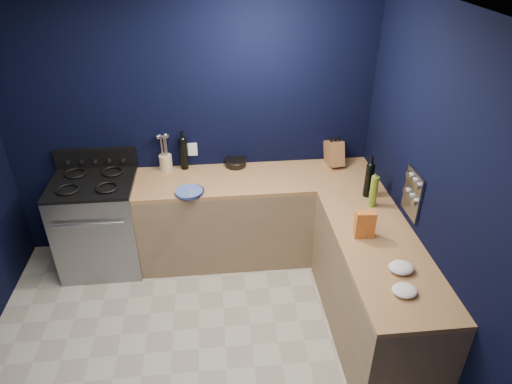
{
  "coord_description": "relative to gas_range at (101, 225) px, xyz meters",
  "views": [
    {
      "loc": [
        0.21,
        -2.36,
        3.04
      ],
      "look_at": [
        0.55,
        1.0,
        1.0
      ],
      "focal_mm": 32.17,
      "sensor_mm": 36.0,
      "label": 1
    }
  ],
  "objects": [
    {
      "name": "floor",
      "position": [
        0.93,
        -1.42,
        -0.47
      ],
      "size": [
        3.5,
        3.5,
        0.02
      ],
      "primitive_type": "cube",
      "color": "#B4AF9C",
      "rests_on": "ground"
    },
    {
      "name": "ceiling",
      "position": [
        0.93,
        -1.42,
        2.15
      ],
      "size": [
        3.5,
        3.5,
        0.02
      ],
      "primitive_type": "cube",
      "color": "silver",
      "rests_on": "ground"
    },
    {
      "name": "wall_back",
      "position": [
        0.93,
        0.34,
        0.84
      ],
      "size": [
        3.5,
        0.02,
        2.6
      ],
      "primitive_type": "cube",
      "color": "black",
      "rests_on": "ground"
    },
    {
      "name": "wall_right",
      "position": [
        2.69,
        -1.42,
        0.84
      ],
      "size": [
        0.02,
        3.5,
        2.6
      ],
      "primitive_type": "cube",
      "color": "black",
      "rests_on": "ground"
    },
    {
      "name": "cab_back",
      "position": [
        1.53,
        0.02,
        -0.03
      ],
      "size": [
        2.3,
        0.63,
        0.86
      ],
      "primitive_type": "cube",
      "color": "#8A6E51",
      "rests_on": "floor"
    },
    {
      "name": "top_back",
      "position": [
        1.53,
        0.02,
        0.42
      ],
      "size": [
        2.3,
        0.63,
        0.04
      ],
      "primitive_type": "cube",
      "color": "brown",
      "rests_on": "cab_back"
    },
    {
      "name": "cab_right",
      "position": [
        2.37,
        -1.13,
        -0.03
      ],
      "size": [
        0.63,
        1.67,
        0.86
      ],
      "primitive_type": "cube",
      "color": "#8A6E51",
      "rests_on": "floor"
    },
    {
      "name": "top_right",
      "position": [
        2.37,
        -1.13,
        0.42
      ],
      "size": [
        0.63,
        1.67,
        0.04
      ],
      "primitive_type": "cube",
      "color": "brown",
      "rests_on": "cab_right"
    },
    {
      "name": "gas_range",
      "position": [
        0.0,
        0.0,
        0.0
      ],
      "size": [
        0.76,
        0.66,
        0.92
      ],
      "primitive_type": "cube",
      "color": "gray",
      "rests_on": "floor"
    },
    {
      "name": "oven_door",
      "position": [
        0.0,
        -0.32,
        -0.01
      ],
      "size": [
        0.59,
        0.02,
        0.42
      ],
      "primitive_type": "cube",
      "color": "black",
      "rests_on": "gas_range"
    },
    {
      "name": "cooktop",
      "position": [
        0.0,
        0.0,
        0.48
      ],
      "size": [
        0.76,
        0.66,
        0.03
      ],
      "primitive_type": "cube",
      "color": "black",
      "rests_on": "gas_range"
    },
    {
      "name": "backguard",
      "position": [
        0.0,
        0.3,
        0.58
      ],
      "size": [
        0.76,
        0.06,
        0.2
      ],
      "primitive_type": "cube",
      "color": "black",
      "rests_on": "gas_range"
    },
    {
      "name": "spice_panel",
      "position": [
        2.67,
        -0.87,
        0.72
      ],
      "size": [
        0.02,
        0.28,
        0.38
      ],
      "primitive_type": "cube",
      "color": "gray",
      "rests_on": "wall_right"
    },
    {
      "name": "wall_outlet",
      "position": [
        0.93,
        0.32,
        0.62
      ],
      "size": [
        0.09,
        0.02,
        0.13
      ],
      "primitive_type": "cube",
      "color": "white",
      "rests_on": "wall_back"
    },
    {
      "name": "plate_stack",
      "position": [
        0.9,
        -0.22,
        0.46
      ],
      "size": [
        0.26,
        0.26,
        0.03
      ],
      "primitive_type": "cylinder",
      "rotation": [
        0.0,
        0.0,
        0.05
      ],
      "color": "#2F4C8C",
      "rests_on": "top_back"
    },
    {
      "name": "ramekin",
      "position": [
        0.64,
        0.27,
        0.46
      ],
      "size": [
        0.1,
        0.1,
        0.03
      ],
      "primitive_type": "cylinder",
      "rotation": [
        0.0,
        0.0,
        -0.24
      ],
      "color": "white",
      "rests_on": "top_back"
    },
    {
      "name": "utensil_crock",
      "position": [
        0.66,
        0.26,
        0.52
      ],
      "size": [
        0.13,
        0.13,
        0.15
      ],
      "primitive_type": "cylinder",
      "rotation": [
        0.0,
        0.0,
        0.08
      ],
      "color": "beige",
      "rests_on": "top_back"
    },
    {
      "name": "wine_bottle_back",
      "position": [
        0.84,
        0.27,
        0.6
      ],
      "size": [
        0.09,
        0.09,
        0.31
      ],
      "primitive_type": "cylinder",
      "rotation": [
        0.0,
        0.0,
        0.16
      ],
      "color": "black",
      "rests_on": "top_back"
    },
    {
      "name": "lemon_basket",
      "position": [
        1.35,
        0.27,
        0.48
      ],
      "size": [
        0.24,
        0.24,
        0.08
      ],
      "primitive_type": "cylinder",
      "rotation": [
        0.0,
        0.0,
        -0.2
      ],
      "color": "black",
      "rests_on": "top_back"
    },
    {
      "name": "knife_block",
      "position": [
        2.32,
        0.21,
        0.56
      ],
      "size": [
        0.17,
        0.3,
        0.3
      ],
      "primitive_type": "cube",
      "rotation": [
        -0.31,
        0.0,
        0.14
      ],
      "color": "brown",
      "rests_on": "top_back"
    },
    {
      "name": "wine_bottle_right",
      "position": [
        2.47,
        -0.42,
        0.59
      ],
      "size": [
        0.09,
        0.09,
        0.31
      ],
      "primitive_type": "cylinder",
      "rotation": [
        0.0,
        0.0,
        0.23
      ],
      "color": "black",
      "rests_on": "top_right"
    },
    {
      "name": "oil_bottle",
      "position": [
        2.46,
        -0.58,
        0.58
      ],
      "size": [
        0.07,
        0.07,
        0.29
      ],
      "primitive_type": "cylinder",
      "rotation": [
        0.0,
        0.0,
        0.0
      ],
      "color": "olive",
      "rests_on": "top_right"
    },
    {
      "name": "spice_jar_near",
      "position": [
        2.28,
        -0.8,
        0.49
      ],
      "size": [
        0.05,
        0.05,
        0.09
      ],
      "primitive_type": "cylinder",
      "rotation": [
        0.0,
        0.0,
        -0.08
      ],
      "color": "olive",
      "rests_on": "top_right"
    },
    {
      "name": "spice_jar_far",
      "position": [
        2.28,
        -1.02,
        0.48
      ],
      "size": [
        0.06,
        0.06,
        0.09
      ],
      "primitive_type": "cylinder",
      "rotation": [
        0.0,
        0.0,
        0.4
      ],
      "color": "olive",
      "rests_on": "top_right"
    },
    {
      "name": "crouton_bag",
      "position": [
        2.26,
        -1.0,
        0.55
      ],
      "size": [
        0.16,
        0.08,
        0.22
      ],
      "primitive_type": "cube",
      "rotation": [
        0.0,
        0.0,
        -0.06
      ],
      "color": "red",
      "rests_on": "top_right"
    },
    {
      "name": "towel_front",
      "position": [
        2.4,
        -1.43,
        0.47
      ],
      "size": [
        0.19,
        0.17,
        0.06
      ],
      "primitive_type": "ellipsoid",
      "rotation": [
        0.0,
        0.0,
        -0.11
      ],
      "color": "white",
      "rests_on": "top_right"
    },
    {
      "name": "towel_end",
      "position": [
        2.34,
        -1.65,
        0.47
      ],
      "size": [
        0.19,
        0.18,
        0.05
      ],
      "primitive_type": "ellipsoid",
      "rotation": [
        0.0,
        0.0,
        -0.18
      ],
      "color": "white",
      "rests_on": "top_right"
    }
  ]
}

